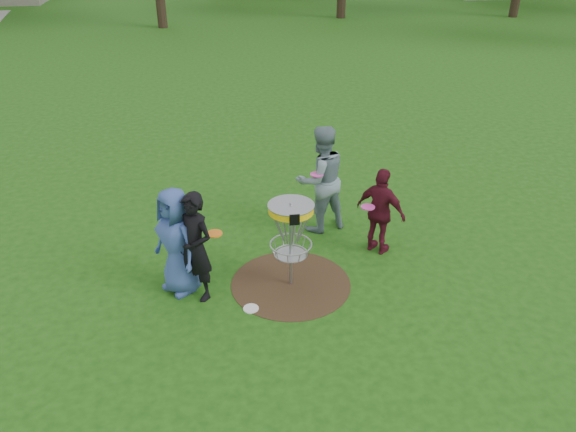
{
  "coord_description": "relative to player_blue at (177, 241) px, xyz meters",
  "views": [
    {
      "loc": [
        -1.02,
        -6.83,
        4.94
      ],
      "look_at": [
        0.0,
        0.3,
        1.0
      ],
      "focal_mm": 35.0,
      "sensor_mm": 36.0,
      "label": 1
    }
  ],
  "objects": [
    {
      "name": "player_blue",
      "position": [
        0.0,
        0.0,
        0.0
      ],
      "size": [
        0.9,
        0.95,
        1.63
      ],
      "primitive_type": "imported",
      "rotation": [
        0.0,
        0.0,
        -0.89
      ],
      "color": "#354E93",
      "rests_on": "ground"
    },
    {
      "name": "player_grey",
      "position": [
        2.37,
        1.5,
        0.13
      ],
      "size": [
        1.09,
        0.97,
        1.88
      ],
      "primitive_type": "imported",
      "rotation": [
        0.0,
        0.0,
        3.46
      ],
      "color": "slate",
      "rests_on": "ground"
    },
    {
      "name": "disc_golf_basket",
      "position": [
        1.62,
        -0.12,
        0.2
      ],
      "size": [
        0.66,
        0.67,
        1.38
      ],
      "color": "#9EA0A5",
      "rests_on": "ground"
    },
    {
      "name": "disc_on_grass",
      "position": [
        0.98,
        -0.64,
        -0.81
      ],
      "size": [
        0.22,
        0.22,
        0.02
      ],
      "primitive_type": "cylinder",
      "color": "silver",
      "rests_on": "ground"
    },
    {
      "name": "ground",
      "position": [
        1.62,
        -0.11,
        -0.82
      ],
      "size": [
        100.0,
        100.0,
        0.0
      ],
      "primitive_type": "plane",
      "color": "#19470F",
      "rests_on": "ground"
    },
    {
      "name": "held_discs",
      "position": [
        1.5,
        0.38,
        0.2
      ],
      "size": [
        2.86,
        1.65,
        0.28
      ],
      "color": "#7AD417",
      "rests_on": "ground"
    },
    {
      "name": "player_maroon",
      "position": [
        3.17,
        0.61,
        -0.09
      ],
      "size": [
        0.85,
        0.86,
        1.46
      ],
      "primitive_type": "imported",
      "rotation": [
        0.0,
        0.0,
        2.34
      ],
      "color": "#531321",
      "rests_on": "ground"
    },
    {
      "name": "player_black",
      "position": [
        0.26,
        -0.2,
        0.01
      ],
      "size": [
        0.7,
        0.7,
        1.64
      ],
      "primitive_type": "imported",
      "rotation": [
        0.0,
        0.0,
        -0.77
      ],
      "color": "black",
      "rests_on": "ground"
    },
    {
      "name": "dirt_patch",
      "position": [
        1.62,
        -0.11,
        -0.81
      ],
      "size": [
        1.8,
        1.8,
        0.01
      ],
      "primitive_type": "cylinder",
      "color": "#47331E",
      "rests_on": "ground"
    }
  ]
}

